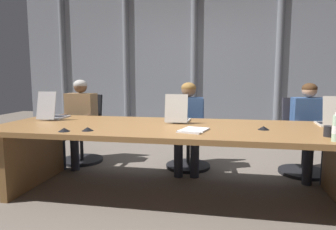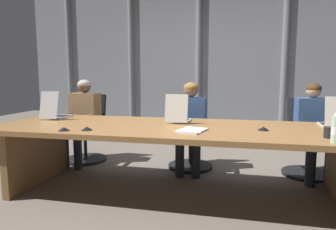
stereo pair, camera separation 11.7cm
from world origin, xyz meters
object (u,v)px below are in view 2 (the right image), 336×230
office_chair_left_mid (191,142)px  person_left_end (82,116)px  person_left_mid (190,121)px  coffee_mug_near (330,132)px  laptop_left_end (56,113)px  conference_mic_right_side (64,129)px  person_center (314,126)px  conference_mic_left_side (263,129)px  office_chair_left_end (87,136)px  laptop_center (333,121)px  water_bottle_primary (336,129)px  laptop_left_mid (178,117)px  office_chair_center (307,146)px  conference_mic_middle (87,128)px  spiral_notepad (192,130)px

office_chair_left_mid → person_left_end: size_ratio=0.77×
person_left_mid → coffee_mug_near: person_left_mid is taller
laptop_left_end → conference_mic_right_side: (0.57, -0.75, -0.05)m
person_center → conference_mic_left_side: bearing=-39.8°
laptop_left_end → office_chair_left_end: size_ratio=0.45×
laptop_center → conference_mic_right_side: 2.64m
laptop_center → office_chair_left_mid: laptop_center is taller
water_bottle_primary → conference_mic_left_side: water_bottle_primary is taller
laptop_left_mid → person_left_end: size_ratio=0.32×
office_chair_center → water_bottle_primary: size_ratio=4.17×
laptop_left_mid → office_chair_center: (1.51, 0.74, -0.43)m
laptop_left_mid → office_chair_left_end: (-1.51, 0.74, -0.43)m
office_chair_center → person_center: (0.03, -0.16, 0.29)m
laptop_left_end → water_bottle_primary: 2.98m
office_chair_left_end → person_center: (3.05, -0.16, 0.29)m
office_chair_left_mid → conference_mic_middle: size_ratio=8.36×
person_left_end → spiral_notepad: size_ratio=3.38×
laptop_center → office_chair_left_mid: size_ratio=0.43×
office_chair_left_end → office_chair_center: office_chair_left_end is taller
laptop_center → conference_mic_middle: 2.43m
office_chair_left_end → person_center: 3.07m
laptop_center → conference_mic_left_side: size_ratio=3.62×
office_chair_left_end → person_left_end: bearing=9.8°
laptop_center → spiral_notepad: (-1.35, -0.54, -0.05)m
laptop_left_mid → person_center: size_ratio=0.33×
person_center → office_chair_left_end: bearing=-97.0°
laptop_left_end → office_chair_left_mid: laptop_left_end is taller
office_chair_left_mid → conference_mic_middle: 1.68m
conference_mic_left_side → spiral_notepad: 0.68m
person_left_end → person_left_mid: person_left_end is taller
office_chair_center → person_center: bearing=3.3°
spiral_notepad → water_bottle_primary: bearing=3.2°
office_chair_left_end → water_bottle_primary: size_ratio=4.24×
person_center → coffee_mug_near: bearing=-11.7°
water_bottle_primary → spiral_notepad: 1.17m
conference_mic_left_side → coffee_mug_near: bearing=-26.4°
person_left_mid → person_center: person_left_mid is taller
laptop_center → conference_mic_middle: size_ratio=3.62×
laptop_left_end → conference_mic_right_side: bearing=-145.9°
person_left_mid → coffee_mug_near: bearing=45.2°
office_chair_left_mid → water_bottle_primary: 2.07m
office_chair_left_end → conference_mic_middle: office_chair_left_end is taller
person_left_mid → person_center: size_ratio=1.00×
office_chair_center → spiral_notepad: size_ratio=2.71×
office_chair_center → person_left_end: 3.03m
person_left_end → conference_mic_right_side: (0.55, -1.35, 0.07)m
conference_mic_right_side → laptop_left_mid: bearing=39.1°
water_bottle_primary → conference_mic_right_side: size_ratio=2.08×
person_left_end → conference_mic_middle: (0.75, -1.28, 0.07)m
office_chair_left_end → conference_mic_left_side: office_chair_left_end is taller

